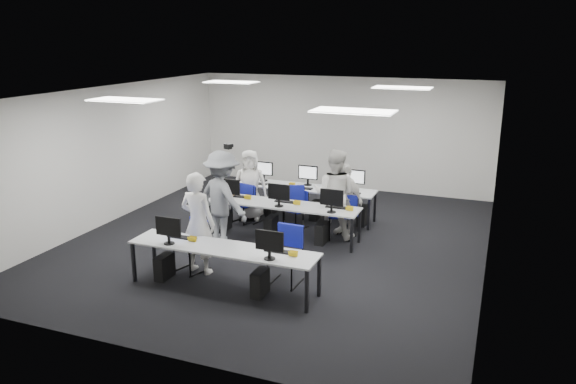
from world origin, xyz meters
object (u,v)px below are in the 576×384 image
at_px(student_1, 335,194).
at_px(student_3, 345,199).
at_px(chair_4, 340,223).
at_px(chair_5, 253,209).
at_px(chair_6, 294,212).
at_px(chair_3, 296,216).
at_px(desk_mid, 282,206).
at_px(student_0, 198,223).
at_px(chair_0, 192,255).
at_px(chair_7, 349,220).
at_px(chair_2, 244,211).
at_px(desk_front, 223,250).
at_px(chair_1, 286,266).
at_px(student_2, 250,185).
at_px(photographer, 222,199).

xyz_separation_m(student_1, student_3, (0.14, 0.26, -0.17)).
xyz_separation_m(chair_4, student_1, (-0.12, -0.01, 0.61)).
height_order(chair_5, chair_6, chair_6).
relative_size(chair_3, student_1, 0.44).
distance_m(desk_mid, student_0, 2.27).
distance_m(desk_mid, chair_6, 0.92).
xyz_separation_m(chair_0, chair_7, (2.08, 2.94, -0.01)).
distance_m(chair_2, chair_7, 2.39).
distance_m(desk_front, chair_4, 3.28).
bearing_deg(chair_4, chair_1, -113.72).
relative_size(chair_2, chair_3, 0.99).
relative_size(chair_1, student_1, 0.53).
bearing_deg(student_2, desk_front, -90.82).
height_order(chair_3, chair_5, chair_5).
relative_size(desk_mid, chair_7, 3.64).
xyz_separation_m(student_3, photographer, (-2.07, -1.50, 0.20)).
height_order(chair_2, student_2, student_2).
xyz_separation_m(student_1, photographer, (-1.92, -1.24, 0.03)).
height_order(chair_5, student_1, student_1).
distance_m(chair_7, student_1, 0.77).
bearing_deg(chair_3, chair_7, 27.66).
distance_m(chair_1, chair_3, 2.83).
xyz_separation_m(chair_0, chair_5, (-0.16, 2.91, -0.01)).
height_order(chair_0, chair_4, chair_4).
height_order(chair_0, student_3, student_3).
bearing_deg(desk_front, chair_5, 107.00).
height_order(desk_front, chair_7, chair_7).
distance_m(desk_mid, student_1, 1.10).
bearing_deg(desk_mid, desk_front, -90.00).
height_order(desk_mid, student_3, student_3).
height_order(desk_front, chair_3, chair_3).
xyz_separation_m(chair_1, chair_6, (-0.93, 2.87, -0.01)).
bearing_deg(student_2, chair_7, -20.82).
height_order(student_0, student_3, student_0).
bearing_deg(chair_0, chair_7, 72.17).
height_order(chair_2, chair_7, chair_7).
xyz_separation_m(chair_0, chair_4, (1.96, 2.60, 0.02)).
distance_m(desk_mid, chair_1, 2.24).
height_order(student_0, photographer, photographer).
bearing_deg(chair_2, chair_7, 22.68).
distance_m(desk_mid, chair_4, 1.25).
distance_m(chair_2, chair_4, 2.28).
bearing_deg(student_0, chair_7, -117.73).
bearing_deg(desk_front, student_0, 147.24).
relative_size(desk_mid, student_0, 1.76).
bearing_deg(chair_7, student_0, -125.51).
height_order(desk_front, chair_2, chair_2).
bearing_deg(student_2, chair_1, -74.30).
bearing_deg(student_1, chair_2, -6.31).
relative_size(student_0, photographer, 0.95).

